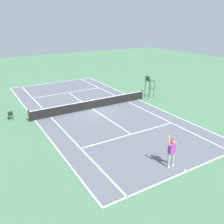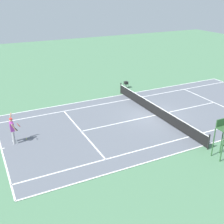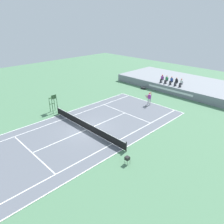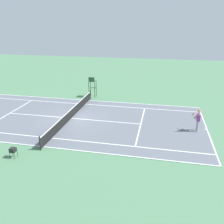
# 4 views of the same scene
# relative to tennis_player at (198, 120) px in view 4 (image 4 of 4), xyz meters

# --- Properties ---
(ground_plane) EXTENTS (80.00, 80.00, 0.00)m
(ground_plane) POSITION_rel_tennis_player_xyz_m (-0.45, -10.99, -0.99)
(ground_plane) COLOR #4C7A56
(court) EXTENTS (11.08, 23.88, 0.03)m
(court) POSITION_rel_tennis_player_xyz_m (-0.45, -10.99, -0.98)
(court) COLOR slate
(court) RESTS_ON ground
(net) EXTENTS (11.98, 0.10, 1.07)m
(net) POSITION_rel_tennis_player_xyz_m (-0.45, -10.99, -0.47)
(net) COLOR black
(net) RESTS_ON ground
(tennis_player) EXTENTS (0.76, 0.62, 2.08)m
(tennis_player) POSITION_rel_tennis_player_xyz_m (0.00, 0.00, 0.00)
(tennis_player) COLOR #9E9EA3
(tennis_player) RESTS_ON ground
(tennis_ball) EXTENTS (0.07, 0.07, 0.07)m
(tennis_ball) POSITION_rel_tennis_player_xyz_m (0.15, -0.81, -0.96)
(tennis_ball) COLOR #D1E533
(tennis_ball) RESTS_ON ground
(umpire_chair) EXTENTS (0.77, 0.77, 2.44)m
(umpire_chair) POSITION_rel_tennis_player_xyz_m (-7.35, -10.99, 0.56)
(umpire_chair) COLOR #2D562D
(umpire_chair) RESTS_ON ground
(ball_hopper) EXTENTS (0.36, 0.36, 0.70)m
(ball_hopper) POSITION_rel_tennis_player_xyz_m (6.74, -12.26, -0.42)
(ball_hopper) COLOR black
(ball_hopper) RESTS_ON ground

